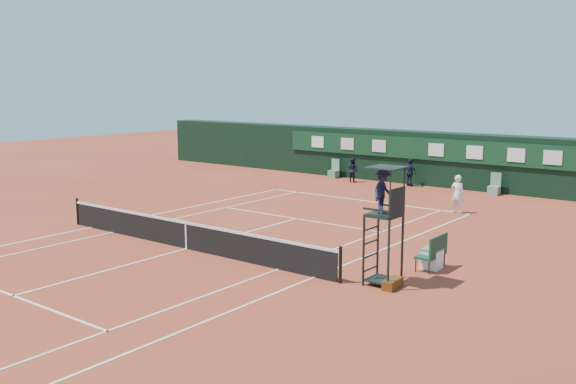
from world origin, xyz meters
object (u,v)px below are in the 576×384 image
(player_bench, at_px, (434,251))
(cooler, at_px, (432,258))
(tennis_net, at_px, (186,235))
(umpire_chair, at_px, (384,200))
(player, at_px, (458,194))

(player_bench, distance_m, cooler, 0.30)
(tennis_net, distance_m, cooler, 8.39)
(umpire_chair, xyz_separation_m, cooler, (0.42, 2.37, -2.13))
(player, bearing_deg, tennis_net, 71.88)
(player_bench, bearing_deg, umpire_chair, -102.63)
(tennis_net, bearing_deg, cooler, 20.99)
(tennis_net, bearing_deg, player, 67.35)
(umpire_chair, relative_size, cooler, 5.30)
(player_bench, height_order, player, player)
(player, bearing_deg, cooler, 112.96)
(umpire_chair, bearing_deg, player_bench, 77.37)
(tennis_net, xyz_separation_m, player, (4.91, 11.77, 0.35))
(tennis_net, bearing_deg, umpire_chair, 4.87)
(umpire_chair, distance_m, cooler, 3.22)
(player_bench, relative_size, cooler, 1.86)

